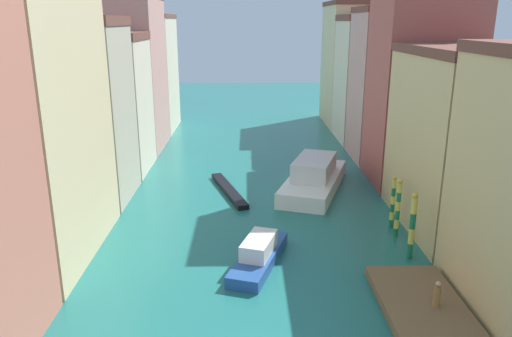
{
  "coord_description": "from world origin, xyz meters",
  "views": [
    {
      "loc": [
        -0.81,
        -17.0,
        14.29
      ],
      "look_at": [
        0.02,
        25.37,
        1.5
      ],
      "focal_mm": 34.53,
      "sensor_mm": 36.0,
      "label": 1
    }
  ],
  "objects_px": {
    "waterfront_dock": "(420,302)",
    "person_on_dock": "(437,295)",
    "mooring_pole_1": "(398,208)",
    "gondola_black": "(229,190)",
    "mooring_pole_0": "(412,225)",
    "vaporetto_white": "(314,178)",
    "motorboat_0": "(259,254)",
    "mooring_pole_2": "(393,201)"
  },
  "relations": [
    {
      "from": "person_on_dock",
      "to": "mooring_pole_1",
      "type": "xyz_separation_m",
      "value": [
        0.75,
        9.39,
        0.97
      ]
    },
    {
      "from": "mooring_pole_0",
      "to": "motorboat_0",
      "type": "distance_m",
      "value": 9.59
    },
    {
      "from": "waterfront_dock",
      "to": "gondola_black",
      "type": "height_order",
      "value": "waterfront_dock"
    },
    {
      "from": "waterfront_dock",
      "to": "mooring_pole_1",
      "type": "height_order",
      "value": "mooring_pole_1"
    },
    {
      "from": "waterfront_dock",
      "to": "vaporetto_white",
      "type": "distance_m",
      "value": 18.83
    },
    {
      "from": "person_on_dock",
      "to": "mooring_pole_0",
      "type": "xyz_separation_m",
      "value": [
        0.7,
        6.23,
        1.06
      ]
    },
    {
      "from": "mooring_pole_1",
      "to": "vaporetto_white",
      "type": "bearing_deg",
      "value": 113.55
    },
    {
      "from": "mooring_pole_1",
      "to": "mooring_pole_2",
      "type": "height_order",
      "value": "mooring_pole_1"
    },
    {
      "from": "person_on_dock",
      "to": "vaporetto_white",
      "type": "bearing_deg",
      "value": 100.51
    },
    {
      "from": "person_on_dock",
      "to": "gondola_black",
      "type": "xyz_separation_m",
      "value": [
        -11.03,
        18.71,
        -0.95
      ]
    },
    {
      "from": "mooring_pole_2",
      "to": "motorboat_0",
      "type": "xyz_separation_m",
      "value": [
        -9.63,
        -5.35,
        -1.33
      ]
    },
    {
      "from": "waterfront_dock",
      "to": "mooring_pole_1",
      "type": "bearing_deg",
      "value": 81.63
    },
    {
      "from": "person_on_dock",
      "to": "mooring_pole_0",
      "type": "height_order",
      "value": "mooring_pole_0"
    },
    {
      "from": "mooring_pole_0",
      "to": "person_on_dock",
      "type": "bearing_deg",
      "value": -96.39
    },
    {
      "from": "person_on_dock",
      "to": "motorboat_0",
      "type": "height_order",
      "value": "person_on_dock"
    },
    {
      "from": "motorboat_0",
      "to": "waterfront_dock",
      "type": "bearing_deg",
      "value": -30.5
    },
    {
      "from": "vaporetto_white",
      "to": "person_on_dock",
      "type": "bearing_deg",
      "value": -79.49
    },
    {
      "from": "mooring_pole_2",
      "to": "vaporetto_white",
      "type": "bearing_deg",
      "value": 118.16
    },
    {
      "from": "mooring_pole_1",
      "to": "gondola_black",
      "type": "height_order",
      "value": "mooring_pole_1"
    },
    {
      "from": "gondola_black",
      "to": "motorboat_0",
      "type": "distance_m",
      "value": 13.27
    },
    {
      "from": "waterfront_dock",
      "to": "person_on_dock",
      "type": "bearing_deg",
      "value": -57.57
    },
    {
      "from": "person_on_dock",
      "to": "waterfront_dock",
      "type": "bearing_deg",
      "value": 122.43
    },
    {
      "from": "mooring_pole_1",
      "to": "vaporetto_white",
      "type": "distance_m",
      "value": 10.93
    },
    {
      "from": "mooring_pole_0",
      "to": "motorboat_0",
      "type": "bearing_deg",
      "value": -176.49
    },
    {
      "from": "person_on_dock",
      "to": "motorboat_0",
      "type": "distance_m",
      "value": 10.43
    },
    {
      "from": "vaporetto_white",
      "to": "gondola_black",
      "type": "relative_size",
      "value": 1.37
    },
    {
      "from": "mooring_pole_2",
      "to": "mooring_pole_1",
      "type": "bearing_deg",
      "value": -94.39
    },
    {
      "from": "waterfront_dock",
      "to": "mooring_pole_0",
      "type": "height_order",
      "value": "mooring_pole_0"
    },
    {
      "from": "person_on_dock",
      "to": "mooring_pole_2",
      "type": "distance_m",
      "value": 11.07
    },
    {
      "from": "person_on_dock",
      "to": "mooring_pole_2",
      "type": "xyz_separation_m",
      "value": [
        0.88,
        11.01,
        0.82
      ]
    },
    {
      "from": "person_on_dock",
      "to": "mooring_pole_2",
      "type": "bearing_deg",
      "value": 85.43
    },
    {
      "from": "person_on_dock",
      "to": "vaporetto_white",
      "type": "xyz_separation_m",
      "value": [
        -3.59,
        19.36,
        -0.06
      ]
    },
    {
      "from": "waterfront_dock",
      "to": "motorboat_0",
      "type": "bearing_deg",
      "value": 149.5
    },
    {
      "from": "waterfront_dock",
      "to": "vaporetto_white",
      "type": "relative_size",
      "value": 0.57
    },
    {
      "from": "person_on_dock",
      "to": "vaporetto_white",
      "type": "height_order",
      "value": "vaporetto_white"
    },
    {
      "from": "vaporetto_white",
      "to": "motorboat_0",
      "type": "relative_size",
      "value": 1.69
    },
    {
      "from": "mooring_pole_0",
      "to": "mooring_pole_1",
      "type": "xyz_separation_m",
      "value": [
        0.06,
        3.15,
        -0.09
      ]
    },
    {
      "from": "mooring_pole_1",
      "to": "mooring_pole_2",
      "type": "distance_m",
      "value": 1.63
    },
    {
      "from": "gondola_black",
      "to": "mooring_pole_2",
      "type": "bearing_deg",
      "value": -32.91
    },
    {
      "from": "mooring_pole_1",
      "to": "gondola_black",
      "type": "distance_m",
      "value": 15.15
    },
    {
      "from": "gondola_black",
      "to": "vaporetto_white",
      "type": "bearing_deg",
      "value": 4.95
    },
    {
      "from": "waterfront_dock",
      "to": "mooring_pole_1",
      "type": "distance_m",
      "value": 8.88
    }
  ]
}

